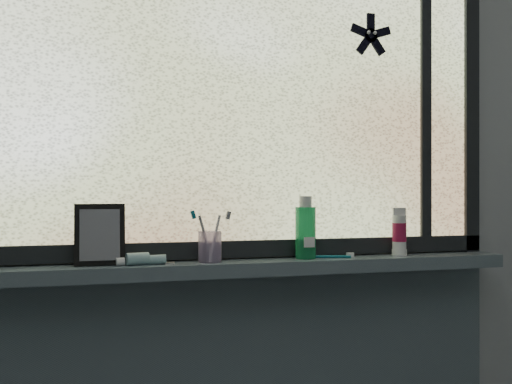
{
  "coord_description": "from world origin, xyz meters",
  "views": [
    {
      "loc": [
        -0.45,
        -0.38,
        1.22
      ],
      "look_at": [
        -0.04,
        1.05,
        1.22
      ],
      "focal_mm": 40.0,
      "sensor_mm": 36.0,
      "label": 1
    }
  ],
  "objects": [
    {
      "name": "wall_back",
      "position": [
        0.0,
        1.3,
        1.25
      ],
      "size": [
        3.0,
        0.01,
        2.5
      ],
      "primitive_type": "cube",
      "color": "#9EA3A8",
      "rests_on": "ground"
    },
    {
      "name": "windowsill",
      "position": [
        0.0,
        1.23,
        1.0
      ],
      "size": [
        1.62,
        0.14,
        0.04
      ],
      "primitive_type": "cube",
      "color": "#4D5D66",
      "rests_on": "wall_back"
    },
    {
      "name": "window_pane",
      "position": [
        0.0,
        1.28,
        1.53
      ],
      "size": [
        1.5,
        0.01,
        1.0
      ],
      "primitive_type": "cube",
      "color": "silver",
      "rests_on": "wall_back"
    },
    {
      "name": "frame_bottom",
      "position": [
        0.0,
        1.28,
        1.05
      ],
      "size": [
        1.6,
        0.03,
        0.05
      ],
      "primitive_type": "cube",
      "color": "black",
      "rests_on": "windowsill"
    },
    {
      "name": "frame_right",
      "position": [
        0.78,
        1.28,
        1.53
      ],
      "size": [
        0.05,
        0.03,
        1.1
      ],
      "primitive_type": "cube",
      "color": "black",
      "rests_on": "wall_back"
    },
    {
      "name": "frame_mullion",
      "position": [
        0.6,
        1.28,
        1.53
      ],
      "size": [
        0.03,
        0.03,
        1.0
      ],
      "primitive_type": "cube",
      "color": "black",
      "rests_on": "wall_back"
    },
    {
      "name": "starfish_sticker",
      "position": [
        0.4,
        1.27,
        1.72
      ],
      "size": [
        0.15,
        0.02,
        0.15
      ],
      "primitive_type": null,
      "color": "black",
      "rests_on": "window_pane"
    },
    {
      "name": "vanity_mirror",
      "position": [
        -0.43,
        1.24,
        1.1
      ],
      "size": [
        0.13,
        0.07,
        0.17
      ],
      "primitive_type": "cube",
      "rotation": [
        0.0,
        0.0,
        0.0
      ],
      "color": "black",
      "rests_on": "windowsill"
    },
    {
      "name": "toothpaste_tube",
      "position": [
        -0.31,
        1.21,
        1.04
      ],
      "size": [
        0.2,
        0.06,
        0.03
      ],
      "primitive_type": null,
      "rotation": [
        0.0,
        0.0,
        0.09
      ],
      "color": "silver",
      "rests_on": "windowsill"
    },
    {
      "name": "toothbrush_cup",
      "position": [
        -0.13,
        1.22,
        1.06
      ],
      "size": [
        0.07,
        0.07,
        0.09
      ],
      "primitive_type": "cylinder",
      "rotation": [
        0.0,
        0.0,
        -0.02
      ],
      "color": "#C0A7DD",
      "rests_on": "windowsill"
    },
    {
      "name": "toothbrush_lying",
      "position": [
        0.23,
        1.23,
        1.03
      ],
      "size": [
        0.19,
        0.07,
        0.01
      ],
      "primitive_type": null,
      "rotation": [
        0.0,
        0.0,
        -0.28
      ],
      "color": "#0D6276",
      "rests_on": "windowsill"
    },
    {
      "name": "mouthwash_bottle",
      "position": [
        0.16,
        1.23,
        1.11
      ],
      "size": [
        0.07,
        0.07,
        0.15
      ],
      "primitive_type": "cylinder",
      "rotation": [
        0.0,
        0.0,
        0.09
      ],
      "color": "#1E9B57",
      "rests_on": "windowsill"
    },
    {
      "name": "cream_tube",
      "position": [
        0.48,
        1.23,
        1.1
      ],
      "size": [
        0.04,
        0.04,
        0.11
      ],
      "primitive_type": "cylinder",
      "rotation": [
        0.0,
        0.0,
        -0.02
      ],
      "color": "silver",
      "rests_on": "windowsill"
    }
  ]
}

